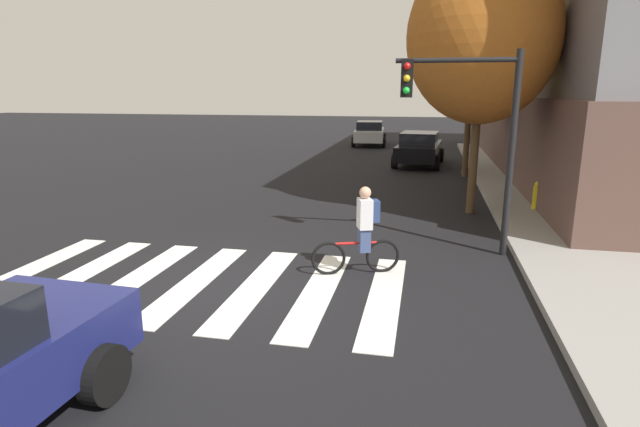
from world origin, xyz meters
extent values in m
plane|color=black|center=(0.00, 0.00, 0.00)|extent=(120.00, 120.00, 0.00)
cube|color=silver|center=(-3.88, 0.00, 0.01)|extent=(0.55, 3.92, 0.01)
cube|color=silver|center=(-2.73, 0.00, 0.01)|extent=(0.55, 3.92, 0.01)
cube|color=silver|center=(-1.58, 0.00, 0.01)|extent=(0.55, 3.92, 0.01)
cube|color=silver|center=(-0.43, 0.00, 0.01)|extent=(0.55, 3.92, 0.01)
cube|color=silver|center=(0.72, 0.00, 0.01)|extent=(0.55, 3.92, 0.01)
cube|color=silver|center=(1.87, 0.00, 0.01)|extent=(0.55, 3.92, 0.01)
cube|color=silver|center=(3.02, 0.00, 0.01)|extent=(0.55, 3.92, 0.01)
cylinder|color=black|center=(0.20, -3.60, 0.34)|extent=(0.27, 0.69, 0.68)
cube|color=black|center=(3.28, 15.97, 0.66)|extent=(2.15, 4.56, 0.67)
cube|color=black|center=(3.27, 15.83, 1.27)|extent=(1.76, 2.25, 0.53)
cylinder|color=black|center=(2.48, 17.46, 0.33)|extent=(0.29, 0.67, 0.65)
cylinder|color=black|center=(4.33, 17.30, 0.33)|extent=(0.29, 0.67, 0.65)
cylinder|color=black|center=(2.24, 14.64, 0.33)|extent=(0.29, 0.67, 0.65)
cylinder|color=black|center=(4.09, 14.48, 0.33)|extent=(0.29, 0.67, 0.65)
cube|color=#B7B7BC|center=(0.03, 24.32, 0.65)|extent=(2.05, 4.46, 0.66)
cube|color=black|center=(0.04, 24.18, 1.24)|extent=(1.70, 2.18, 0.52)
cylinder|color=black|center=(-0.97, 25.64, 0.32)|extent=(0.27, 0.66, 0.64)
cylinder|color=black|center=(0.84, 25.77, 0.32)|extent=(0.27, 0.66, 0.64)
cylinder|color=black|center=(-0.78, 22.87, 0.32)|extent=(0.27, 0.66, 0.64)
cylinder|color=black|center=(1.04, 22.99, 0.32)|extent=(0.27, 0.66, 0.64)
torus|color=black|center=(2.87, 1.21, 0.33)|extent=(0.64, 0.28, 0.66)
torus|color=black|center=(1.88, 0.86, 0.33)|extent=(0.64, 0.28, 0.66)
cylinder|color=red|center=(2.38, 1.03, 0.61)|extent=(0.86, 0.34, 0.05)
cylinder|color=red|center=(2.53, 1.09, 0.68)|extent=(0.04, 0.04, 0.45)
cube|color=#384772|center=(2.53, 1.09, 0.73)|extent=(0.28, 0.33, 0.56)
cube|color=silver|center=(2.53, 1.09, 1.18)|extent=(0.35, 0.42, 0.56)
sphere|color=tan|center=(2.53, 1.09, 1.58)|extent=(0.22, 0.22, 0.22)
cube|color=navy|center=(2.70, 1.15, 1.23)|extent=(0.24, 0.32, 0.40)
cylinder|color=black|center=(5.30, 2.82, 2.10)|extent=(0.14, 0.14, 4.20)
cylinder|color=black|center=(4.10, 2.82, 4.00)|extent=(2.40, 0.10, 0.10)
cube|color=black|center=(3.14, 2.82, 3.65)|extent=(0.24, 0.20, 0.76)
sphere|color=red|center=(3.14, 2.71, 3.89)|extent=(0.14, 0.14, 0.14)
sphere|color=gold|center=(3.14, 2.71, 3.65)|extent=(0.14, 0.14, 0.14)
sphere|color=green|center=(3.14, 2.71, 3.41)|extent=(0.14, 0.14, 0.14)
cylinder|color=gold|center=(6.71, 6.84, 0.47)|extent=(0.22, 0.22, 0.65)
sphere|color=gold|center=(6.71, 6.84, 0.84)|extent=(0.18, 0.18, 0.18)
cylinder|color=gold|center=(6.87, 6.84, 0.51)|extent=(0.12, 0.09, 0.09)
cylinder|color=#4C3823|center=(4.91, 6.63, 1.60)|extent=(0.24, 0.24, 3.20)
ellipsoid|color=#A5591E|center=(4.91, 6.63, 4.79)|extent=(3.98, 3.98, 4.58)
cylinder|color=#4C3823|center=(5.17, 13.01, 1.59)|extent=(0.24, 0.24, 3.18)
ellipsoid|color=olive|center=(5.17, 13.01, 4.77)|extent=(3.96, 3.96, 4.55)
camera|label=1|loc=(3.59, -8.05, 3.42)|focal=28.42mm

